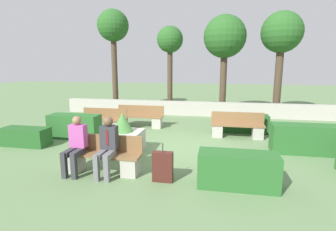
{
  "coord_description": "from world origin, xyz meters",
  "views": [
    {
      "loc": [
        1.14,
        -7.74,
        2.5
      ],
      "look_at": [
        -0.45,
        0.5,
        0.9
      ],
      "focal_mm": 28.0,
      "sensor_mm": 36.0,
      "label": 1
    }
  ],
  "objects_px": {
    "person_seated_man": "(107,143)",
    "person_seated_woman": "(76,142)",
    "bench_right_side": "(103,123)",
    "tree_leftmost": "(113,29)",
    "bench_left_side": "(140,119)",
    "suitcase": "(163,167)",
    "tree_rightmost": "(282,35)",
    "tree_center_left": "(170,43)",
    "bench_front": "(102,158)",
    "bench_back": "(237,128)",
    "tree_center_right": "(225,38)",
    "planter_corner_left": "(123,138)"
  },
  "relations": [
    {
      "from": "tree_center_right",
      "to": "person_seated_woman",
      "type": "bearing_deg",
      "value": -111.34
    },
    {
      "from": "bench_front",
      "to": "person_seated_man",
      "type": "relative_size",
      "value": 1.36
    },
    {
      "from": "planter_corner_left",
      "to": "suitcase",
      "type": "height_order",
      "value": "planter_corner_left"
    },
    {
      "from": "person_seated_woman",
      "to": "tree_center_left",
      "type": "bearing_deg",
      "value": 85.55
    },
    {
      "from": "tree_rightmost",
      "to": "bench_front",
      "type": "bearing_deg",
      "value": -122.45
    },
    {
      "from": "planter_corner_left",
      "to": "tree_leftmost",
      "type": "height_order",
      "value": "tree_leftmost"
    },
    {
      "from": "planter_corner_left",
      "to": "person_seated_woman",
      "type": "bearing_deg",
      "value": -109.37
    },
    {
      "from": "tree_center_left",
      "to": "bench_right_side",
      "type": "bearing_deg",
      "value": -111.06
    },
    {
      "from": "bench_left_side",
      "to": "tree_rightmost",
      "type": "relative_size",
      "value": 0.38
    },
    {
      "from": "person_seated_woman",
      "to": "tree_rightmost",
      "type": "height_order",
      "value": "tree_rightmost"
    },
    {
      "from": "bench_front",
      "to": "tree_leftmost",
      "type": "xyz_separation_m",
      "value": [
        -3.14,
        8.61,
        4.14
      ]
    },
    {
      "from": "bench_back",
      "to": "tree_leftmost",
      "type": "relative_size",
      "value": 0.33
    },
    {
      "from": "bench_front",
      "to": "tree_rightmost",
      "type": "height_order",
      "value": "tree_rightmost"
    },
    {
      "from": "bench_left_side",
      "to": "planter_corner_left",
      "type": "relative_size",
      "value": 1.65
    },
    {
      "from": "tree_center_right",
      "to": "tree_rightmost",
      "type": "distance_m",
      "value": 2.77
    },
    {
      "from": "bench_left_side",
      "to": "bench_right_side",
      "type": "relative_size",
      "value": 1.1
    },
    {
      "from": "bench_left_side",
      "to": "planter_corner_left",
      "type": "distance_m",
      "value": 3.28
    },
    {
      "from": "bench_back",
      "to": "tree_leftmost",
      "type": "distance_m",
      "value": 9.07
    },
    {
      "from": "bench_right_side",
      "to": "tree_center_right",
      "type": "relative_size",
      "value": 0.35
    },
    {
      "from": "tree_rightmost",
      "to": "bench_left_side",
      "type": "bearing_deg",
      "value": -145.94
    },
    {
      "from": "bench_front",
      "to": "person_seated_woman",
      "type": "height_order",
      "value": "person_seated_woman"
    },
    {
      "from": "bench_left_side",
      "to": "bench_back",
      "type": "height_order",
      "value": "same"
    },
    {
      "from": "person_seated_man",
      "to": "tree_rightmost",
      "type": "bearing_deg",
      "value": 58.87
    },
    {
      "from": "person_seated_man",
      "to": "person_seated_woman",
      "type": "xyz_separation_m",
      "value": [
        -0.78,
        -0.0,
        -0.02
      ]
    },
    {
      "from": "person_seated_man",
      "to": "planter_corner_left",
      "type": "bearing_deg",
      "value": 97.92
    },
    {
      "from": "bench_left_side",
      "to": "suitcase",
      "type": "relative_size",
      "value": 2.26
    },
    {
      "from": "tree_center_left",
      "to": "tree_leftmost",
      "type": "bearing_deg",
      "value": 174.73
    },
    {
      "from": "planter_corner_left",
      "to": "tree_rightmost",
      "type": "distance_m",
      "value": 9.96
    },
    {
      "from": "tree_center_left",
      "to": "tree_center_right",
      "type": "bearing_deg",
      "value": 7.31
    },
    {
      "from": "person_seated_woman",
      "to": "tree_rightmost",
      "type": "bearing_deg",
      "value": 55.38
    },
    {
      "from": "bench_right_side",
      "to": "tree_rightmost",
      "type": "distance_m",
      "value": 9.65
    },
    {
      "from": "person_seated_woman",
      "to": "tree_center_right",
      "type": "bearing_deg",
      "value": 68.66
    },
    {
      "from": "bench_right_side",
      "to": "suitcase",
      "type": "height_order",
      "value": "bench_right_side"
    },
    {
      "from": "bench_right_side",
      "to": "person_seated_man",
      "type": "height_order",
      "value": "person_seated_man"
    },
    {
      "from": "bench_right_side",
      "to": "tree_leftmost",
      "type": "relative_size",
      "value": 0.32
    },
    {
      "from": "person_seated_woman",
      "to": "bench_left_side",
      "type": "bearing_deg",
      "value": 89.3
    },
    {
      "from": "bench_front",
      "to": "person_seated_man",
      "type": "distance_m",
      "value": 0.49
    },
    {
      "from": "bench_right_side",
      "to": "tree_center_right",
      "type": "distance_m",
      "value": 7.6
    },
    {
      "from": "bench_back",
      "to": "suitcase",
      "type": "bearing_deg",
      "value": -119.9
    },
    {
      "from": "suitcase",
      "to": "tree_rightmost",
      "type": "relative_size",
      "value": 0.17
    },
    {
      "from": "planter_corner_left",
      "to": "tree_leftmost",
      "type": "relative_size",
      "value": 0.22
    },
    {
      "from": "bench_back",
      "to": "person_seated_woman",
      "type": "xyz_separation_m",
      "value": [
        -3.92,
        -3.94,
        0.41
      ]
    },
    {
      "from": "bench_right_side",
      "to": "planter_corner_left",
      "type": "bearing_deg",
      "value": -48.7
    },
    {
      "from": "person_seated_man",
      "to": "planter_corner_left",
      "type": "distance_m",
      "value": 1.63
    },
    {
      "from": "bench_back",
      "to": "tree_center_right",
      "type": "relative_size",
      "value": 0.36
    },
    {
      "from": "bench_right_side",
      "to": "tree_center_right",
      "type": "height_order",
      "value": "tree_center_right"
    },
    {
      "from": "bench_right_side",
      "to": "bench_back",
      "type": "distance_m",
      "value": 5.03
    },
    {
      "from": "bench_left_side",
      "to": "tree_center_right",
      "type": "relative_size",
      "value": 0.39
    },
    {
      "from": "bench_back",
      "to": "person_seated_woman",
      "type": "distance_m",
      "value": 5.58
    },
    {
      "from": "tree_leftmost",
      "to": "tree_center_right",
      "type": "xyz_separation_m",
      "value": [
        6.0,
        0.06,
        -0.59
      ]
    }
  ]
}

